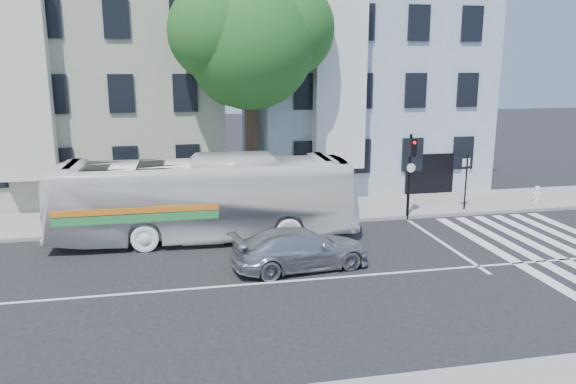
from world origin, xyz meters
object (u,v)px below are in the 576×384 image
object	(u,v)px
bus	(205,198)
fire_hydrant	(537,194)
traffic_signal	(411,165)
sedan	(301,249)

from	to	relation	value
bus	fire_hydrant	bearing A→B (deg)	-80.50
fire_hydrant	traffic_signal	bearing A→B (deg)	-170.24
bus	traffic_signal	world-z (taller)	traffic_signal
sedan	fire_hydrant	xyz separation A→B (m)	(13.15, 6.08, -0.12)
traffic_signal	fire_hydrant	size ratio (longest dim) A/B	4.75
sedan	bus	bearing A→B (deg)	28.91
bus	fire_hydrant	distance (m)	16.22
bus	fire_hydrant	xyz separation A→B (m)	(16.04, 2.18, -1.07)
sedan	fire_hydrant	distance (m)	14.48
fire_hydrant	sedan	bearing A→B (deg)	-155.20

